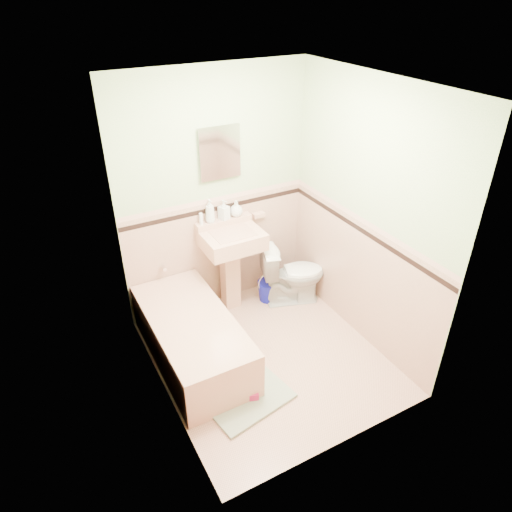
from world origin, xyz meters
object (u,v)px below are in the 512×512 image
soap_bottle_right (236,208)px  shoe (249,396)px  bucket (268,291)px  medicine_cabinet (219,152)px  soap_bottle_left (210,211)px  bathtub (193,340)px  toilet (293,274)px  sink (233,271)px  soap_bottle_mid (224,210)px

soap_bottle_right → shoe: size_ratio=1.05×
bucket → shoe: bearing=-126.1°
soap_bottle_right → medicine_cabinet: bearing=168.5°
soap_bottle_left → shoe: (-0.32, -1.43, -1.07)m
medicine_cabinet → bathtub: bearing=-132.6°
medicine_cabinet → soap_bottle_left: size_ratio=1.95×
toilet → bucket: bearing=78.6°
sink → medicine_cabinet: size_ratio=1.97×
medicine_cabinet → soap_bottle_mid: size_ratio=2.36×
soap_bottle_left → soap_bottle_mid: bearing=0.0°
soap_bottle_mid → medicine_cabinet: bearing=106.6°
bathtub → toilet: (1.32, 0.35, 0.12)m
bathtub → soap_bottle_left: size_ratio=6.11×
medicine_cabinet → soap_bottle_right: 0.63m
toilet → shoe: size_ratio=4.31×
soap_bottle_mid → toilet: soap_bottle_mid is taller
bucket → soap_bottle_right: bearing=138.4°
sink → soap_bottle_mid: (0.01, 0.18, 0.64)m
sink → soap_bottle_right: bearing=50.6°
bathtub → soap_bottle_right: 1.39m
bathtub → sink: bearing=37.9°
toilet → sink: bearing=92.2°
soap_bottle_left → soap_bottle_right: soap_bottle_left is taller
sink → shoe: size_ratio=5.87×
soap_bottle_left → shoe: soap_bottle_left is taller
bucket → shoe: (-0.87, -1.19, -0.06)m
bathtub → shoe: bearing=-73.2°
medicine_cabinet → bucket: bearing=-32.6°
medicine_cabinet → toilet: bearing=-31.5°
bathtub → soap_bottle_right: bearing=40.6°
soap_bottle_left → soap_bottle_right: (0.29, 0.00, -0.04)m
sink → medicine_cabinet: 1.25m
bathtub → sink: size_ratio=1.59×
soap_bottle_right → toilet: 0.97m
soap_bottle_left → toilet: 1.17m
bathtub → shoe: 0.76m
soap_bottle_left → bucket: size_ratio=1.04×
bathtub → soap_bottle_left: 1.27m
soap_bottle_mid → soap_bottle_right: bearing=0.0°
medicine_cabinet → soap_bottle_mid: 0.59m
soap_bottle_right → bucket: soap_bottle_right is taller
bathtub → soap_bottle_mid: soap_bottle_mid is taller
medicine_cabinet → soap_bottle_left: 0.59m
soap_bottle_left → shoe: size_ratio=1.53×
soap_bottle_right → bucket: bearing=-41.6°
bucket → shoe: bucket is taller
sink → shoe: bearing=-110.4°
soap_bottle_mid → bucket: (0.40, -0.23, -0.99)m
soap_bottle_mid → sink: bearing=-92.8°
bathtub → bucket: (1.09, 0.48, -0.11)m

